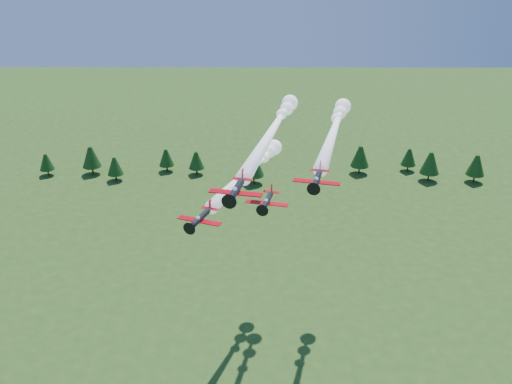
{
  "coord_description": "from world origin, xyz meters",
  "views": [
    {
      "loc": [
        0.71,
        -88.33,
        85.41
      ],
      "look_at": [
        0.27,
        0.0,
        44.66
      ],
      "focal_mm": 40.0,
      "sensor_mm": 36.0,
      "label": 1
    }
  ],
  "objects_px": {
    "plane_left": "(252,168)",
    "plane_right": "(335,129)",
    "plane_lead": "(273,129)",
    "plane_slot": "(267,201)"
  },
  "relations": [
    {
      "from": "plane_lead",
      "to": "plane_right",
      "type": "distance_m",
      "value": 13.08
    },
    {
      "from": "plane_left",
      "to": "plane_right",
      "type": "relative_size",
      "value": 0.91
    },
    {
      "from": "plane_lead",
      "to": "plane_right",
      "type": "height_order",
      "value": "plane_lead"
    },
    {
      "from": "plane_left",
      "to": "plane_slot",
      "type": "height_order",
      "value": "plane_slot"
    },
    {
      "from": "plane_left",
      "to": "plane_right",
      "type": "xyz_separation_m",
      "value": [
        17.03,
        -1.18,
        9.3
      ]
    },
    {
      "from": "plane_lead",
      "to": "plane_right",
      "type": "xyz_separation_m",
      "value": [
        12.73,
        2.87,
        -0.94
      ]
    },
    {
      "from": "plane_lead",
      "to": "plane_left",
      "type": "height_order",
      "value": "plane_lead"
    },
    {
      "from": "plane_lead",
      "to": "plane_slot",
      "type": "relative_size",
      "value": 6.05
    },
    {
      "from": "plane_left",
      "to": "plane_slot",
      "type": "bearing_deg",
      "value": -59.5
    },
    {
      "from": "plane_right",
      "to": "plane_slot",
      "type": "xyz_separation_m",
      "value": [
        -14.09,
        -16.37,
        -8.75
      ]
    }
  ]
}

